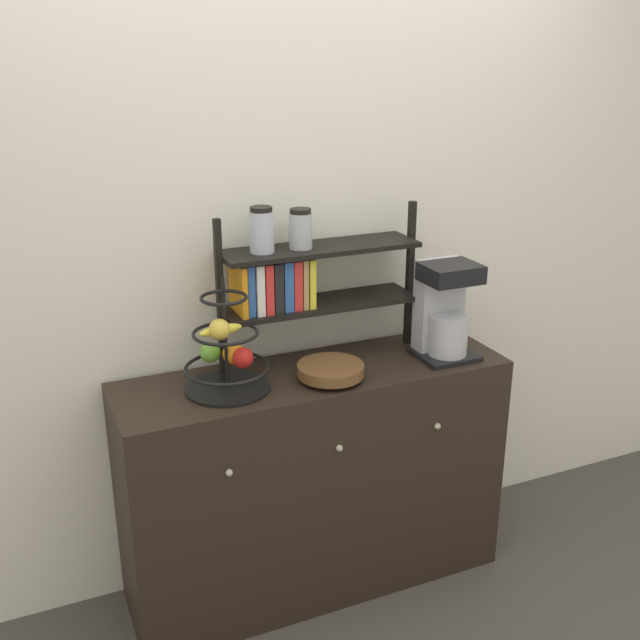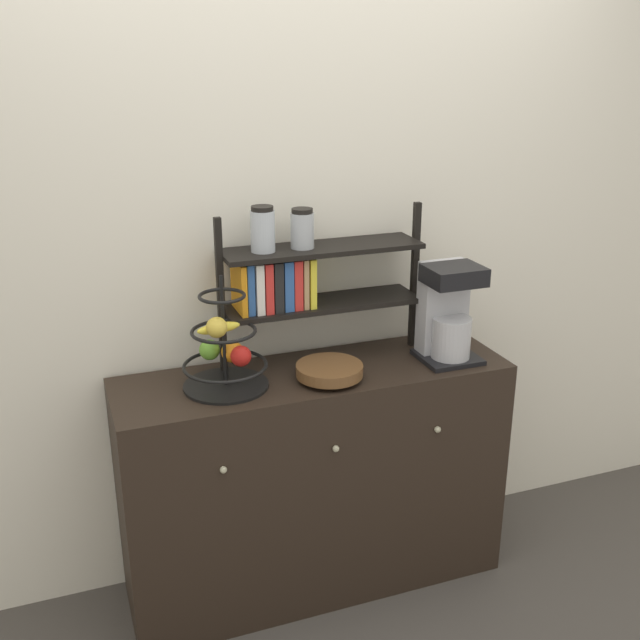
{
  "view_description": "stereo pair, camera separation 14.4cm",
  "coord_description": "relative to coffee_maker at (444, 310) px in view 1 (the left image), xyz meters",
  "views": [
    {
      "loc": [
        -0.97,
        -2.05,
        1.98
      ],
      "look_at": [
        0.02,
        0.21,
        1.09
      ],
      "focal_mm": 42.0,
      "sensor_mm": 36.0,
      "label": 1
    },
    {
      "loc": [
        -0.84,
        -2.1,
        1.98
      ],
      "look_at": [
        0.02,
        0.21,
        1.09
      ],
      "focal_mm": 42.0,
      "sensor_mm": 36.0,
      "label": 2
    }
  ],
  "objects": [
    {
      "name": "coffee_maker",
      "position": [
        0.0,
        0.0,
        0.0
      ],
      "size": [
        0.21,
        0.21,
        0.36
      ],
      "color": "black",
      "rests_on": "sideboard"
    },
    {
      "name": "wall_back",
      "position": [
        -0.51,
        0.3,
        0.23
      ],
      "size": [
        7.0,
        0.05,
        2.6
      ],
      "primitive_type": "cube",
      "color": "silver",
      "rests_on": "ground_plane"
    },
    {
      "name": "sideboard",
      "position": [
        -0.51,
        0.04,
        -0.62
      ],
      "size": [
        1.43,
        0.44,
        0.89
      ],
      "color": "black",
      "rests_on": "ground_plane"
    },
    {
      "name": "shelf_hutch",
      "position": [
        -0.54,
        0.16,
        0.16
      ],
      "size": [
        0.78,
        0.2,
        0.59
      ],
      "color": "black",
      "rests_on": "sideboard"
    },
    {
      "name": "ground_plane",
      "position": [
        -0.51,
        -0.17,
        -1.07
      ],
      "size": [
        12.0,
        12.0,
        0.0
      ],
      "primitive_type": "plane",
      "color": "#47423D"
    },
    {
      "name": "wooden_bowl",
      "position": [
        -0.48,
        -0.03,
        -0.15
      ],
      "size": [
        0.24,
        0.24,
        0.06
      ],
      "color": "brown",
      "rests_on": "sideboard"
    },
    {
      "name": "fruit_stand",
      "position": [
        -0.83,
        0.03,
        -0.05
      ],
      "size": [
        0.29,
        0.29,
        0.4
      ],
      "color": "black",
      "rests_on": "sideboard"
    }
  ]
}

